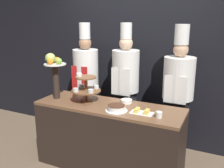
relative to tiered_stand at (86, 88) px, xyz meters
The scene contains 11 objects.
wall_back 1.08m from the tiered_stand, 71.24° to the left, with size 10.00×0.06×2.80m.
buffet_counter 0.70m from the tiered_stand, ahead, with size 1.87×0.61×0.87m.
tiered_stand is the anchor object (origin of this frame).
fruit_pedestal 0.50m from the tiered_stand, behind, with size 0.29×0.29×0.61m.
cake_round 0.54m from the tiered_stand, 15.92° to the right, with size 0.26×0.26×0.07m.
cup_white 1.02m from the tiered_stand, ahead, with size 0.07×0.07×0.07m.
cake_square_tray 0.81m from the tiered_stand, ahead, with size 0.26×0.15×0.05m.
serving_bowl_far 0.55m from the tiered_stand, 18.78° to the left, with size 0.14×0.14×0.15m.
chef_left 0.68m from the tiered_stand, 121.34° to the left, with size 0.39×0.39×1.86m.
chef_center_left 0.66m from the tiered_stand, 62.15° to the left, with size 0.39×0.39×1.86m.
chef_center_right 1.21m from the tiered_stand, 28.85° to the left, with size 0.40×0.40×1.85m.
Camera 1 is at (1.30, -2.33, 1.92)m, focal length 40.00 mm.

